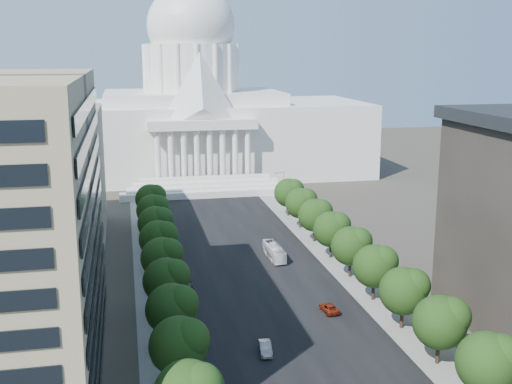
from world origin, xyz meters
TOP-DOWN VIEW (x-y plane):
  - road_asphalt at (0.00, 90.00)m, footprint 30.00×260.00m
  - sidewalk_left at (-19.00, 90.00)m, footprint 8.00×260.00m
  - sidewalk_right at (19.00, 90.00)m, footprint 8.00×260.00m
  - capitol at (0.00, 184.89)m, footprint 120.00×56.00m
  - office_block_left_far at (-48.00, 100.00)m, footprint 38.00×52.00m
  - tree_l_c at (-17.66, 35.81)m, footprint 7.79×7.60m
  - tree_l_d at (-17.66, 47.81)m, footprint 7.79×7.60m
  - tree_l_e at (-17.66, 59.81)m, footprint 7.79×7.60m
  - tree_l_f at (-17.66, 71.81)m, footprint 7.79×7.60m
  - tree_l_g at (-17.66, 83.81)m, footprint 7.79×7.60m
  - tree_l_h at (-17.66, 95.81)m, footprint 7.79×7.60m
  - tree_l_i at (-17.66, 107.81)m, footprint 7.79×7.60m
  - tree_l_j at (-17.66, 119.81)m, footprint 7.79×7.60m
  - tree_r_b at (18.34, 23.81)m, footprint 7.79×7.60m
  - tree_r_c at (18.34, 35.81)m, footprint 7.79×7.60m
  - tree_r_d at (18.34, 47.81)m, footprint 7.79×7.60m
  - tree_r_e at (18.34, 59.81)m, footprint 7.79×7.60m
  - tree_r_f at (18.34, 71.81)m, footprint 7.79×7.60m
  - tree_r_g at (18.34, 83.81)m, footprint 7.79×7.60m
  - tree_r_h at (18.34, 95.81)m, footprint 7.79×7.60m
  - tree_r_i at (18.34, 107.81)m, footprint 7.79×7.60m
  - tree_r_j at (18.34, 119.81)m, footprint 7.79×7.60m
  - streetlight_b at (19.90, 35.00)m, footprint 2.61×0.44m
  - streetlight_c at (19.90, 60.00)m, footprint 2.61×0.44m
  - streetlight_d at (19.90, 85.00)m, footprint 2.61×0.44m
  - streetlight_e at (19.90, 110.00)m, footprint 2.61×0.44m
  - streetlight_f at (19.90, 135.00)m, footprint 2.61×0.44m
  - car_silver at (-4.95, 43.74)m, footprint 2.18×4.96m
  - car_red at (8.73, 56.26)m, footprint 2.57×5.04m
  - car_dark_b at (-13.50, 69.17)m, footprint 2.19×5.07m
  - city_bus at (6.16, 85.68)m, footprint 2.84×10.93m

SIDE VIEW (x-z plane):
  - road_asphalt at x=0.00m, z-range -0.01..0.01m
  - sidewalk_left at x=-19.00m, z-range -0.01..0.01m
  - sidewalk_right at x=19.00m, z-range -0.01..0.01m
  - car_red at x=8.73m, z-range 0.00..1.36m
  - car_dark_b at x=-13.50m, z-range 0.00..1.46m
  - car_silver at x=-4.95m, z-range 0.00..1.58m
  - city_bus at x=6.16m, z-range 0.00..3.03m
  - streetlight_b at x=19.90m, z-range 1.32..10.32m
  - streetlight_c at x=19.90m, z-range 1.32..10.32m
  - streetlight_d at x=19.90m, z-range 1.32..10.32m
  - streetlight_e at x=19.90m, z-range 1.32..10.32m
  - streetlight_f at x=19.90m, z-range 1.32..10.32m
  - tree_l_c at x=-17.66m, z-range 1.47..11.44m
  - tree_l_d at x=-17.66m, z-range 1.47..11.44m
  - tree_l_e at x=-17.66m, z-range 1.47..11.44m
  - tree_l_f at x=-17.66m, z-range 1.47..11.44m
  - tree_l_g at x=-17.66m, z-range 1.47..11.44m
  - tree_l_h at x=-17.66m, z-range 1.47..11.44m
  - tree_l_i at x=-17.66m, z-range 1.47..11.44m
  - tree_l_j at x=-17.66m, z-range 1.47..11.44m
  - tree_r_b at x=18.34m, z-range 1.47..11.44m
  - tree_r_c at x=18.34m, z-range 1.47..11.44m
  - tree_r_d at x=18.34m, z-range 1.47..11.44m
  - tree_r_e at x=18.34m, z-range 1.47..11.44m
  - tree_r_f at x=18.34m, z-range 1.47..11.44m
  - tree_r_g at x=18.34m, z-range 1.47..11.44m
  - tree_r_h at x=18.34m, z-range 1.47..11.44m
  - tree_r_i at x=18.34m, z-range 1.47..11.44m
  - tree_r_j at x=18.34m, z-range 1.47..11.44m
  - office_block_left_far at x=-48.00m, z-range 0.00..30.00m
  - capitol at x=0.00m, z-range -16.49..56.51m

